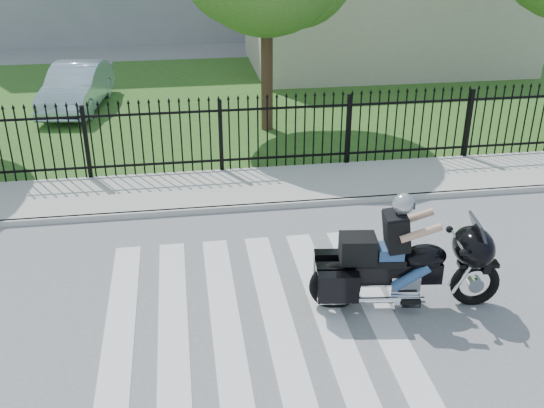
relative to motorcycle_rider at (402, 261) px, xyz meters
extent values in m
plane|color=slate|center=(-2.36, -0.24, -0.82)|extent=(120.00, 120.00, 0.00)
cube|color=#ADAAA3|center=(-2.36, 4.76, -0.76)|extent=(40.00, 2.00, 0.12)
cube|color=#ADAAA3|center=(-2.36, 3.76, -0.76)|extent=(40.00, 0.12, 0.12)
cube|color=#28511B|center=(-2.36, 11.76, -0.81)|extent=(40.00, 12.00, 0.02)
cube|color=black|center=(-2.36, 5.76, -0.47)|extent=(26.00, 0.04, 0.05)
cube|color=black|center=(-2.36, 5.76, 0.73)|extent=(26.00, 0.04, 0.05)
cylinder|color=#382316|center=(-0.86, 8.76, 1.26)|extent=(0.32, 0.32, 4.16)
cube|color=#B5A997|center=(4.64, 15.76, 0.93)|extent=(10.00, 6.00, 3.50)
torus|color=black|center=(1.19, -0.15, -0.44)|extent=(0.80, 0.24, 0.78)
torus|color=black|center=(-1.01, 0.12, -0.44)|extent=(0.84, 0.27, 0.83)
cube|color=black|center=(-0.11, 0.01, -0.19)|extent=(1.50, 0.45, 0.34)
ellipsoid|color=black|center=(0.35, -0.04, 0.07)|extent=(0.75, 0.54, 0.37)
cube|color=black|center=(-0.33, 0.04, 0.02)|extent=(0.78, 0.45, 0.11)
cube|color=silver|center=(0.06, -0.01, -0.39)|extent=(0.49, 0.39, 0.34)
ellipsoid|color=black|center=(1.08, -0.13, 0.23)|extent=(0.71, 0.89, 0.61)
cube|color=black|center=(-0.69, 0.08, 0.23)|extent=(0.59, 0.49, 0.41)
cube|color=navy|center=(-0.20, 0.02, 0.16)|extent=(0.42, 0.39, 0.20)
sphere|color=#9FA0A7|center=(-0.06, 0.01, 0.98)|extent=(0.33, 0.33, 0.33)
imported|color=#ADC5DA|center=(-6.31, 11.55, -0.13)|extent=(1.96, 4.22, 1.34)
camera|label=1|loc=(-3.24, -8.07, 5.05)|focal=42.00mm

